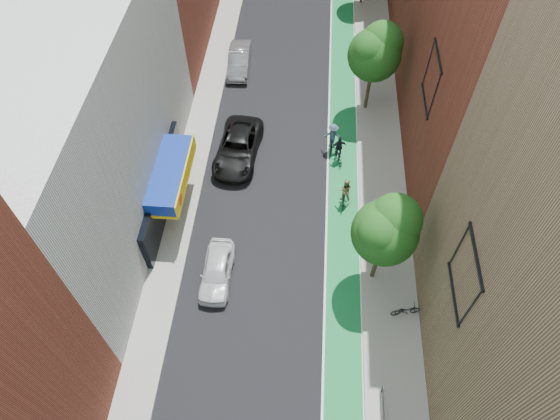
% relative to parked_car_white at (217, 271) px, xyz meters
% --- Properties ---
extents(bike_lane, '(2.00, 68.00, 0.01)m').
position_rel_parked_car_white_xyz_m(bike_lane, '(7.00, 16.66, -0.68)').
color(bike_lane, '#12662B').
rests_on(bike_lane, ground).
extents(sidewalk_left, '(2.00, 68.00, 0.15)m').
position_rel_parked_car_white_xyz_m(sidewalk_left, '(-3.00, 16.66, -0.61)').
color(sidewalk_left, gray).
rests_on(sidewalk_left, ground).
extents(sidewalk_right, '(3.00, 68.00, 0.15)m').
position_rel_parked_car_white_xyz_m(sidewalk_right, '(9.50, 16.66, -0.61)').
color(sidewalk_right, gray).
rests_on(sidewalk_right, ground).
extents(building_left_white, '(8.00, 20.00, 12.00)m').
position_rel_parked_car_white_xyz_m(building_left_white, '(-8.00, 4.66, 5.31)').
color(building_left_white, silver).
rests_on(building_left_white, ground).
extents(tree_near, '(3.40, 3.36, 6.42)m').
position_rel_parked_car_white_xyz_m(tree_near, '(8.65, 0.68, 3.97)').
color(tree_near, '#332619').
rests_on(tree_near, ground).
extents(tree_mid, '(3.55, 3.53, 6.74)m').
position_rel_parked_car_white_xyz_m(tree_mid, '(8.65, 14.68, 4.20)').
color(tree_mid, '#332619').
rests_on(tree_mid, ground).
extents(parked_car_white, '(1.65, 4.05, 1.38)m').
position_rel_parked_car_white_xyz_m(parked_car_white, '(0.00, 0.00, 0.00)').
color(parked_car_white, silver).
rests_on(parked_car_white, ground).
extents(parked_car_black, '(3.07, 5.88, 1.58)m').
position_rel_parked_car_white_xyz_m(parked_car_black, '(0.00, 9.29, 0.10)').
color(parked_car_black, black).
rests_on(parked_car_black, ground).
extents(parked_car_silver, '(1.73, 4.56, 1.48)m').
position_rel_parked_car_white_xyz_m(parked_car_silver, '(-1.08, 18.67, 0.05)').
color(parked_car_silver, gray).
rests_on(parked_car_silver, ground).
extents(cyclist_lane_near, '(0.89, 1.86, 2.03)m').
position_rel_parked_car_white_xyz_m(cyclist_lane_near, '(7.02, 5.86, 0.16)').
color(cyclist_lane_near, black).
rests_on(cyclist_lane_near, ground).
extents(cyclist_lane_mid, '(1.05, 1.67, 2.01)m').
position_rel_parked_car_white_xyz_m(cyclist_lane_mid, '(6.65, 9.44, 0.09)').
color(cyclist_lane_mid, black).
rests_on(cyclist_lane_mid, ground).
extents(cyclist_lane_far, '(1.21, 1.83, 2.14)m').
position_rel_parked_car_white_xyz_m(cyclist_lane_far, '(6.20, 10.41, 0.26)').
color(cyclist_lane_far, black).
rests_on(cyclist_lane_far, ground).
extents(parked_bike_far, '(1.68, 0.89, 0.84)m').
position_rel_parked_car_white_xyz_m(parked_bike_far, '(10.21, -1.54, -0.12)').
color(parked_bike_far, black).
rests_on(parked_bike_far, sidewalk_right).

